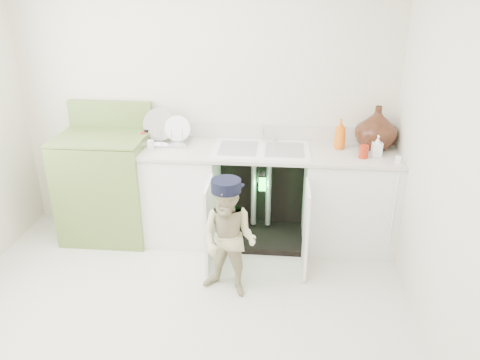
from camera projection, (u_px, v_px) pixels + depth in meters
The scene contains 5 objects.
ground at pixel (176, 317), 3.44m from camera, with size 3.50×3.50×0.00m, color beige.
room_shell at pixel (165, 159), 2.94m from camera, with size 6.00×5.50×1.26m.
counter_run at pixel (266, 192), 4.30m from camera, with size 2.44×1.02×1.28m.
avocado_stove at pixel (107, 184), 4.39m from camera, with size 0.80×0.65×1.24m.
repair_worker at pixel (229, 239), 3.53m from camera, with size 0.55×0.76×0.96m.
Camera 1 is at (0.72, -2.70, 2.30)m, focal length 35.00 mm.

